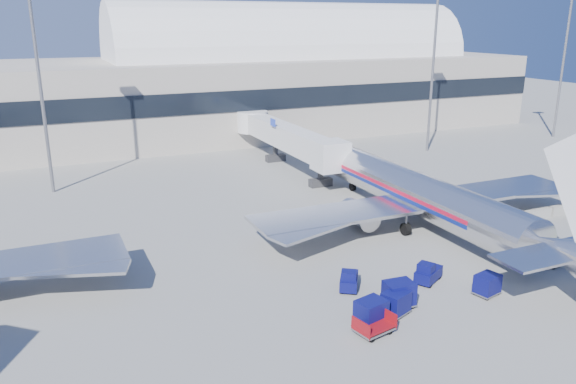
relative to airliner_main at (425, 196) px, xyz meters
name	(u,v)px	position (x,y,z in m)	size (l,w,h in m)	color
ground	(352,264)	(-10.00, -4.51, -2.93)	(260.00, 260.00, 0.00)	gray
terminal	(86,93)	(-23.60, 51.46, 4.60)	(170.00, 28.15, 21.00)	#B2AA9E
airliner_main	(425,196)	(0.00, 0.00, 0.00)	(32.00, 37.26, 12.07)	silver
jetbridge_near	(282,135)	(-2.40, 26.30, 1.00)	(4.40, 27.50, 6.25)	silver
mast_west	(36,52)	(-30.00, 25.49, 11.87)	(2.00, 1.20, 22.60)	slate
mast_east	(435,45)	(20.00, 25.49, 11.87)	(2.00, 1.20, 22.60)	slate
mast_far_east	(566,42)	(45.00, 25.49, 11.87)	(2.00, 1.20, 22.60)	slate
barrier_near	(511,219)	(8.00, -2.51, -2.48)	(3.00, 0.55, 0.90)	#9E9E96
barrier_mid	(538,214)	(11.30, -2.51, -2.48)	(3.00, 0.55, 0.90)	#9E9E96
barrier_far	(563,209)	(14.60, -2.51, -2.48)	(3.00, 0.55, 0.90)	#9E9E96
tug_lead	(428,273)	(-6.65, -9.29, -2.21)	(2.69, 2.24, 1.57)	#090B4A
tug_right	(519,238)	(4.31, -6.99, -2.19)	(2.58, 2.65, 1.61)	#090B4A
tug_left	(349,280)	(-12.31, -7.95, -2.23)	(2.27, 2.60, 1.53)	#090B4A
cart_train_a	(399,293)	(-10.61, -11.44, -2.01)	(2.07, 1.64, 1.72)	#090B4A
cart_train_b	(396,303)	(-11.40, -12.25, -2.10)	(2.12, 1.89, 1.55)	#090B4A
cart_train_c	(371,312)	(-13.51, -12.71, -2.05)	(2.15, 1.83, 1.65)	#090B4A
cart_solo_near	(487,284)	(-4.21, -12.54, -2.14)	(1.93, 1.63, 1.48)	#090B4A
cart_solo_far	(553,255)	(3.88, -10.76, -2.11)	(1.96, 1.64, 1.52)	#090B4A
cart_open_red	(374,327)	(-13.88, -13.66, -2.49)	(2.55, 2.02, 0.61)	slate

